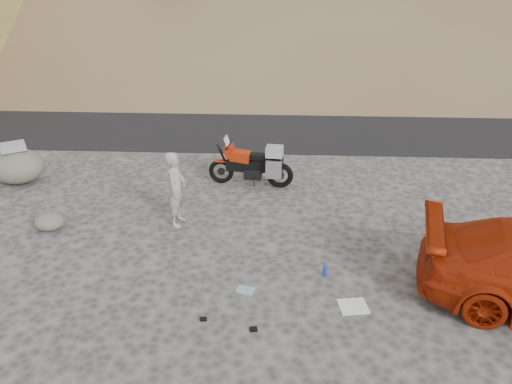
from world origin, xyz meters
TOP-DOWN VIEW (x-y plane):
  - ground at (0.00, 0.00)m, footprint 140.00×140.00m
  - road at (0.00, 9.00)m, footprint 120.00×7.00m
  - motorcycle at (0.29, 3.20)m, footprint 2.34×0.82m
  - man at (-1.40, 1.00)m, footprint 0.50×0.70m
  - boulder at (-6.26, 3.09)m, footprint 1.81×1.67m
  - small_rock at (-4.32, 0.58)m, footprint 0.79×0.73m
  - gear_white_cloth at (2.36, -1.89)m, footprint 0.58×0.53m
  - gear_bottle at (1.91, -0.96)m, footprint 0.08×0.08m
  - gear_glove_a at (-0.31, -2.38)m, footprint 0.13×0.10m
  - gear_glove_b at (0.58, -2.60)m, footprint 0.15×0.12m
  - gear_blue_cloth at (0.36, -1.50)m, footprint 0.38×0.32m

SIDE VIEW (x-z plane):
  - ground at x=0.00m, z-range 0.00..0.00m
  - road at x=0.00m, z-range -0.03..0.03m
  - man at x=-1.40m, z-range -0.90..0.90m
  - gear_blue_cloth at x=0.36m, z-range 0.00..0.01m
  - gear_white_cloth at x=2.36m, z-range 0.00..0.02m
  - gear_glove_a at x=-0.31m, z-range 0.00..0.03m
  - gear_glove_b at x=0.58m, z-range 0.00..0.04m
  - gear_bottle at x=1.91m, z-range 0.00..0.23m
  - small_rock at x=-4.32m, z-range 0.00..0.41m
  - boulder at x=-6.26m, z-range -0.07..1.06m
  - motorcycle at x=0.29m, z-range -0.10..1.29m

